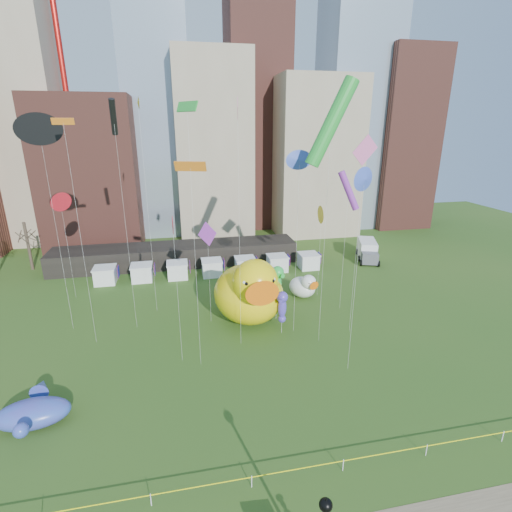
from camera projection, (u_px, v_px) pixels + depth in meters
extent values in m
plane|color=#2B561B|center=(252.00, 487.00, 23.73)|extent=(160.00, 160.00, 0.00)
cube|color=gray|center=(21.00, 126.00, 68.74)|extent=(14.00, 12.00, 42.00)
cube|color=brown|center=(91.00, 174.00, 68.04)|extent=(16.00, 14.00, 26.00)
cube|color=#8C9EB2|center=(156.00, 90.00, 73.07)|extent=(12.00, 12.00, 55.00)
cube|color=gray|center=(213.00, 148.00, 74.65)|extent=(14.00, 14.00, 34.00)
cube|color=brown|center=(257.00, 57.00, 76.65)|extent=(12.00, 12.00, 68.00)
cube|color=gray|center=(313.00, 158.00, 77.26)|extent=(16.00, 14.00, 30.00)
cube|color=#8C9EB2|center=(355.00, 111.00, 79.97)|extent=(14.00, 12.00, 48.00)
cube|color=brown|center=(400.00, 141.00, 81.96)|extent=(12.00, 12.00, 36.00)
cylinder|color=red|center=(56.00, 23.00, 66.64)|extent=(1.00, 1.00, 76.00)
cylinder|color=red|center=(337.00, 36.00, 76.55)|extent=(1.00, 1.00, 76.00)
cube|color=black|center=(177.00, 255.00, 61.40)|extent=(38.00, 6.00, 3.20)
cube|color=white|center=(105.00, 276.00, 54.09)|extent=(2.80, 2.80, 2.20)
cube|color=red|center=(118.00, 272.00, 54.27)|extent=(0.08, 1.40, 1.60)
cube|color=white|center=(142.00, 273.00, 55.04)|extent=(2.80, 2.80, 2.20)
cube|color=red|center=(155.00, 269.00, 55.23)|extent=(0.08, 1.40, 1.60)
cube|color=white|center=(178.00, 271.00, 56.00)|extent=(2.80, 2.80, 2.20)
cube|color=red|center=(190.00, 267.00, 56.18)|extent=(0.08, 1.40, 1.60)
cube|color=white|center=(212.00, 268.00, 56.95)|extent=(2.80, 2.80, 2.20)
cube|color=red|center=(224.00, 264.00, 57.13)|extent=(0.08, 1.40, 1.60)
cube|color=white|center=(245.00, 266.00, 57.90)|extent=(2.80, 2.80, 2.20)
cube|color=red|center=(257.00, 262.00, 58.08)|extent=(0.08, 1.40, 1.60)
cube|color=white|center=(277.00, 264.00, 58.86)|extent=(2.80, 2.80, 2.20)
cube|color=red|center=(289.00, 260.00, 59.04)|extent=(0.08, 1.40, 1.60)
cube|color=white|center=(308.00, 261.00, 59.81)|extent=(2.80, 2.80, 2.20)
cube|color=red|center=(319.00, 258.00, 59.99)|extent=(0.08, 1.40, 1.60)
cylinder|color=#382B21|center=(28.00, 246.00, 58.37)|extent=(0.44, 0.44, 7.50)
cylinder|color=white|center=(151.00, 500.00, 22.44)|extent=(0.06, 0.06, 0.90)
cylinder|color=white|center=(252.00, 482.00, 23.59)|extent=(0.06, 0.06, 0.90)
cylinder|color=white|center=(343.00, 465.00, 24.73)|extent=(0.06, 0.06, 0.90)
cylinder|color=white|center=(426.00, 450.00, 25.87)|extent=(0.06, 0.06, 0.90)
cylinder|color=white|center=(503.00, 436.00, 27.02)|extent=(0.06, 0.06, 0.90)
cube|color=#FFFE0D|center=(252.00, 477.00, 23.47)|extent=(50.00, 0.02, 0.07)
ellipsoid|color=yellow|center=(249.00, 294.00, 43.32)|extent=(8.33, 9.59, 6.40)
ellipsoid|color=yellow|center=(241.00, 283.00, 46.60)|extent=(2.23, 1.79, 2.60)
sphere|color=yellow|center=(255.00, 282.00, 39.87)|extent=(5.12, 5.12, 4.81)
cone|color=orange|center=(261.00, 291.00, 38.06)|extent=(2.78, 2.34, 2.65)
sphere|color=white|center=(246.00, 282.00, 38.12)|extent=(0.87, 0.87, 0.87)
sphere|color=white|center=(271.00, 280.00, 38.79)|extent=(0.87, 0.87, 0.87)
sphere|color=black|center=(247.00, 284.00, 37.75)|extent=(0.43, 0.43, 0.43)
sphere|color=black|center=(273.00, 281.00, 38.42)|extent=(0.43, 0.43, 0.43)
ellipsoid|color=white|center=(302.00, 287.00, 49.82)|extent=(4.31, 4.61, 2.60)
ellipsoid|color=white|center=(295.00, 284.00, 50.97)|extent=(1.05, 0.95, 1.05)
sphere|color=white|center=(309.00, 282.00, 48.56)|extent=(2.55, 2.55, 1.96)
cone|color=orange|center=(313.00, 285.00, 47.93)|extent=(1.33, 1.22, 1.08)
sphere|color=white|center=(308.00, 283.00, 47.77)|extent=(0.35, 0.35, 0.35)
sphere|color=white|center=(315.00, 281.00, 48.34)|extent=(0.35, 0.35, 0.35)
sphere|color=black|center=(309.00, 283.00, 47.64)|extent=(0.18, 0.18, 0.18)
sphere|color=black|center=(316.00, 281.00, 48.21)|extent=(0.18, 0.18, 0.18)
cylinder|color=silver|center=(276.00, 302.00, 43.68)|extent=(0.03, 0.03, 4.30)
ellipsoid|color=green|center=(277.00, 284.00, 42.99)|extent=(1.31, 1.18, 2.80)
sphere|color=green|center=(277.00, 272.00, 42.37)|extent=(1.78, 1.78, 1.43)
cone|color=green|center=(279.00, 275.00, 41.80)|extent=(0.74, 1.00, 0.50)
sphere|color=green|center=(276.00, 297.00, 43.56)|extent=(1.00, 1.00, 1.00)
cylinder|color=silver|center=(282.00, 320.00, 40.95)|extent=(0.03, 0.03, 3.00)
ellipsoid|color=#4E3EBB|center=(282.00, 307.00, 40.47)|extent=(1.16, 1.07, 2.36)
sphere|color=#4E3EBB|center=(283.00, 297.00, 39.92)|extent=(1.59, 1.59, 1.21)
cone|color=#4E3EBB|center=(284.00, 300.00, 39.44)|extent=(0.69, 0.86, 0.42)
sphere|color=#4E3EBB|center=(282.00, 319.00, 40.95)|extent=(0.84, 0.84, 0.84)
ellipsoid|color=#4B3DA7|center=(33.00, 414.00, 28.37)|extent=(5.41, 3.19, 2.01)
cone|color=#4B3DA7|center=(41.00, 387.00, 30.83)|extent=(1.52, 1.70, 1.41)
sphere|color=#4B3DA7|center=(21.00, 430.00, 25.73)|extent=(1.00, 1.00, 1.00)
sphere|color=black|center=(326.00, 505.00, 16.84)|extent=(0.61, 0.61, 0.61)
cone|color=black|center=(326.00, 499.00, 16.73)|extent=(0.22, 0.22, 0.27)
cube|color=white|center=(367.00, 248.00, 64.29)|extent=(4.27, 6.01, 2.73)
cube|color=#595960|center=(370.00, 258.00, 61.19)|extent=(3.02, 2.68, 1.75)
cylinder|color=black|center=(359.00, 258.00, 63.01)|extent=(0.58, 1.02, 0.98)
cylinder|color=black|center=(377.00, 259.00, 62.66)|extent=(0.58, 1.02, 0.98)
cylinder|color=black|center=(357.00, 251.00, 66.49)|extent=(0.58, 1.02, 0.98)
cylinder|color=black|center=(373.00, 252.00, 66.14)|extent=(0.58, 1.02, 0.98)
cylinder|color=silver|center=(69.00, 251.00, 48.00)|extent=(0.02, 0.02, 12.49)
cone|color=red|center=(60.00, 202.00, 45.99)|extent=(1.32, 2.07, 2.21)
cylinder|color=silver|center=(239.00, 238.00, 35.73)|extent=(0.02, 0.02, 22.43)
cube|color=pink|center=(238.00, 109.00, 32.12)|extent=(0.32, 1.89, 1.91)
cylinder|color=silver|center=(58.00, 237.00, 38.96)|extent=(0.02, 0.02, 20.84)
cone|color=black|center=(39.00, 129.00, 35.61)|extent=(2.96, 0.56, 2.94)
cylinder|color=silver|center=(194.00, 237.00, 35.70)|extent=(0.02, 0.02, 22.65)
cube|color=green|center=(187.00, 107.00, 32.06)|extent=(1.79, 2.55, 0.85)
cylinder|color=silver|center=(148.00, 215.00, 42.75)|extent=(0.02, 0.02, 23.32)
cone|color=yellow|center=(138.00, 103.00, 38.99)|extent=(0.30, 1.23, 1.22)
cylinder|color=silver|center=(355.00, 282.00, 32.51)|extent=(0.02, 0.02, 17.21)
cone|color=blue|center=(365.00, 179.00, 29.73)|extent=(1.70, 1.28, 1.90)
cylinder|color=silver|center=(81.00, 242.00, 36.23)|extent=(0.02, 0.02, 21.49)
cube|color=orange|center=(63.00, 121.00, 32.77)|extent=(1.82, 0.47, 0.57)
cylinder|color=silver|center=(209.00, 279.00, 42.18)|extent=(0.02, 0.02, 10.31)
cube|color=purple|center=(208.00, 234.00, 40.52)|extent=(2.11, 1.83, 2.77)
cylinder|color=silver|center=(178.00, 297.00, 34.46)|extent=(0.02, 0.02, 13.19)
cube|color=red|center=(173.00, 225.00, 32.34)|extent=(0.12, 1.72, 1.72)
cylinder|color=silver|center=(357.00, 248.00, 38.73)|extent=(0.02, 0.02, 18.99)
cube|color=pink|center=(365.00, 150.00, 35.67)|extent=(2.80, 0.62, 2.86)
cylinder|color=silver|center=(126.00, 231.00, 39.07)|extent=(0.02, 0.02, 21.90)
cylinder|color=black|center=(113.00, 117.00, 35.54)|extent=(0.82, 1.99, 3.29)
cylinder|color=silver|center=(324.00, 242.00, 36.55)|extent=(0.02, 0.02, 21.36)
cylinder|color=green|center=(332.00, 123.00, 33.11)|extent=(4.48, 1.43, 7.57)
cylinder|color=silver|center=(319.00, 256.00, 48.83)|extent=(0.02, 0.02, 10.81)
cone|color=yellow|center=(322.00, 215.00, 47.09)|extent=(0.55, 2.17, 2.16)
cylinder|color=silver|center=(296.00, 252.00, 38.94)|extent=(0.02, 0.02, 18.09)
cone|color=blue|center=(300.00, 160.00, 36.03)|extent=(1.85, 0.61, 1.85)
cylinder|color=silver|center=(196.00, 274.00, 33.08)|extent=(0.02, 0.02, 18.11)
cube|color=orange|center=(190.00, 166.00, 30.16)|extent=(2.52, 1.21, 0.79)
cylinder|color=silver|center=(344.00, 252.00, 44.76)|extent=(0.02, 0.02, 14.33)
cylinder|color=purple|center=(349.00, 191.00, 42.45)|extent=(2.68, 1.74, 4.42)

